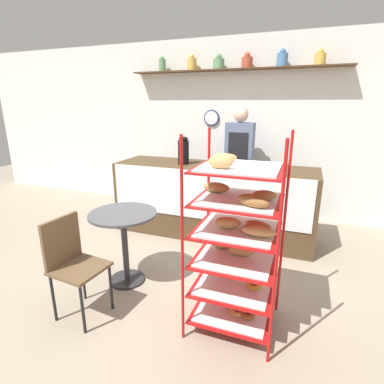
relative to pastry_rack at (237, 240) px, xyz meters
The scene contains 9 objects.
ground_plane 1.10m from the pastry_rack, 147.72° to the left, with size 14.00×14.00×0.00m, color gray.
back_wall 2.86m from the pastry_rack, 104.25° to the left, with size 10.00×0.30×2.70m.
display_counter 1.80m from the pastry_rack, 112.73° to the left, with size 2.64×0.73×0.96m.
pastry_rack is the anchor object (origin of this frame).
person_worker 2.32m from the pastry_rack, 101.94° to the left, with size 0.40×0.23×1.69m.
cafe_table 1.19m from the pastry_rack, 169.21° to the left, with size 0.65×0.65×0.74m.
cafe_chair 1.36m from the pastry_rack, 165.11° to the right, with size 0.41×0.41×0.86m.
coffee_carafe 1.98m from the pastry_rack, 124.22° to the left, with size 0.15×0.15×0.36m.
donut_tray_counter 1.69m from the pastry_rack, 99.99° to the left, with size 0.42×0.26×0.05m.
Camera 1 is at (1.10, -2.49, 1.74)m, focal length 28.00 mm.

